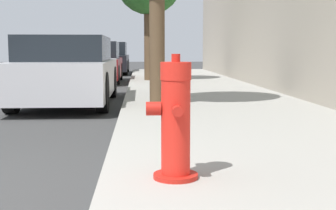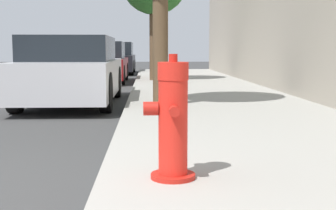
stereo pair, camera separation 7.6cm
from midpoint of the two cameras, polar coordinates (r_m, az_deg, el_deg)
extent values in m
cylinder|color=red|center=(3.55, 0.31, -8.63)|extent=(0.34, 0.34, 0.04)
cylinder|color=red|center=(3.47, 0.32, -2.73)|extent=(0.22, 0.22, 0.70)
cylinder|color=red|center=(3.42, 0.32, 4.17)|extent=(0.23, 0.23, 0.13)
cylinder|color=red|center=(3.42, 0.32, 5.76)|extent=(0.07, 0.07, 0.06)
cylinder|color=red|center=(3.29, 0.49, -0.76)|extent=(0.08, 0.09, 0.08)
cylinder|color=red|center=(3.60, 0.16, -0.12)|extent=(0.08, 0.09, 0.08)
cylinder|color=red|center=(3.44, -2.41, -0.44)|extent=(0.11, 0.10, 0.10)
cube|color=#B7B7BC|center=(9.70, -12.27, 3.28)|extent=(1.73, 4.36, 0.69)
cube|color=black|center=(9.51, -12.52, 6.73)|extent=(1.60, 2.40, 0.47)
cylinder|color=black|center=(11.18, -15.19, 2.70)|extent=(0.20, 0.72, 0.72)
cylinder|color=black|center=(10.97, -7.10, 2.81)|extent=(0.20, 0.72, 0.72)
cylinder|color=black|center=(8.56, -18.84, 1.39)|extent=(0.20, 0.72, 0.72)
cylinder|color=black|center=(8.28, -8.27, 1.51)|extent=(0.20, 0.72, 0.72)
cube|color=maroon|center=(16.05, -9.08, 4.47)|extent=(1.74, 3.81, 0.64)
cube|color=black|center=(15.89, -9.18, 6.61)|extent=(1.60, 2.10, 0.56)
cylinder|color=black|center=(17.32, -11.30, 4.00)|extent=(0.20, 0.62, 0.62)
cylinder|color=black|center=(17.18, -6.06, 4.07)|extent=(0.20, 0.62, 0.62)
cylinder|color=black|center=(14.99, -12.52, 3.55)|extent=(0.20, 0.62, 0.62)
cylinder|color=black|center=(14.82, -6.47, 3.64)|extent=(0.20, 0.62, 0.62)
cube|color=black|center=(21.80, -7.21, 5.16)|extent=(1.66, 4.47, 0.68)
cube|color=black|center=(21.61, -7.27, 6.82)|extent=(1.53, 2.46, 0.58)
cylinder|color=black|center=(23.25, -8.83, 4.75)|extent=(0.20, 0.64, 0.64)
cylinder|color=black|center=(23.15, -5.12, 4.79)|extent=(0.20, 0.64, 0.64)
cylinder|color=black|center=(20.49, -9.56, 4.47)|extent=(0.20, 0.64, 0.64)
cylinder|color=black|center=(20.39, -5.34, 4.53)|extent=(0.20, 0.64, 0.64)
cylinder|color=brown|center=(8.03, -1.62, 9.78)|extent=(0.26, 0.26, 2.76)
cylinder|color=brown|center=(14.88, -2.47, 7.71)|extent=(0.31, 0.31, 2.41)
camera|label=1|loc=(0.04, -90.47, -0.06)|focal=50.00mm
camera|label=2|loc=(0.04, 89.53, 0.06)|focal=50.00mm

